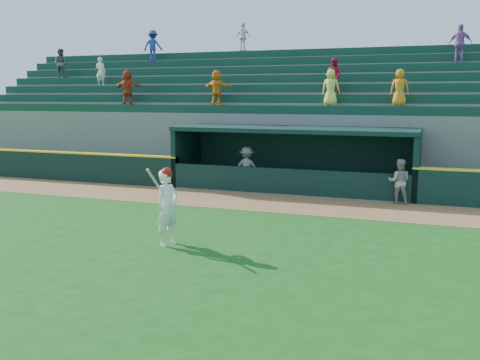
# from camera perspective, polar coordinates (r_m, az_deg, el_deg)

# --- Properties ---
(ground) EXTENTS (120.00, 120.00, 0.00)m
(ground) POSITION_cam_1_polar(r_m,az_deg,el_deg) (14.06, -2.25, -6.21)
(ground) COLOR #144D13
(ground) RESTS_ON ground
(warning_track) EXTENTS (40.00, 3.00, 0.01)m
(warning_track) POSITION_cam_1_polar(r_m,az_deg,el_deg) (18.56, 3.51, -2.44)
(warning_track) COLOR brown
(warning_track) RESTS_ON ground
(field_wall_left) EXTENTS (15.50, 0.30, 1.20)m
(field_wall_left) POSITION_cam_1_polar(r_m,az_deg,el_deg) (26.03, -22.13, 1.55)
(field_wall_left) COLOR black
(field_wall_left) RESTS_ON ground
(wall_stripe_left) EXTENTS (15.50, 0.32, 0.06)m
(wall_stripe_left) POSITION_cam_1_polar(r_m,az_deg,el_deg) (25.97, -22.21, 2.92)
(wall_stripe_left) COLOR yellow
(wall_stripe_left) RESTS_ON field_wall_left
(dugout_player_front) EXTENTS (0.78, 0.62, 1.55)m
(dugout_player_front) POSITION_cam_1_polar(r_m,az_deg,el_deg) (19.10, 16.62, -0.14)
(dugout_player_front) COLOR #979792
(dugout_player_front) RESTS_ON ground
(dugout_player_inside) EXTENTS (1.16, 0.80, 1.66)m
(dugout_player_inside) POSITION_cam_1_polar(r_m,az_deg,el_deg) (21.41, 0.74, 1.35)
(dugout_player_inside) COLOR #ABABA6
(dugout_player_inside) RESTS_ON ground
(dugout) EXTENTS (9.40, 2.80, 2.46)m
(dugout) POSITION_cam_1_polar(r_m,az_deg,el_deg) (21.32, 5.93, 2.70)
(dugout) COLOR slate
(dugout) RESTS_ON ground
(stands) EXTENTS (34.50, 6.31, 7.43)m
(stands) POSITION_cam_1_polar(r_m,az_deg,el_deg) (25.67, 8.46, 6.05)
(stands) COLOR slate
(stands) RESTS_ON ground
(batter_at_plate) EXTENTS (0.65, 0.83, 1.96)m
(batter_at_plate) POSITION_cam_1_polar(r_m,az_deg,el_deg) (13.36, -7.75, -2.80)
(batter_at_plate) COLOR white
(batter_at_plate) RESTS_ON ground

